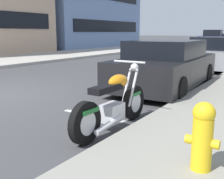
# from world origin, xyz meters

# --- Properties ---
(sidewalk_far_curb) EXTENTS (120.00, 5.00, 0.14)m
(sidewalk_far_curb) POSITION_xyz_m (12.00, 6.89, 0.07)
(sidewalk_far_curb) COLOR #ADA89E
(sidewalk_far_curb) RESTS_ON ground
(parking_stall_stripe) EXTENTS (0.12, 2.20, 0.01)m
(parking_stall_stripe) POSITION_xyz_m (0.00, -3.79, 0.00)
(parking_stall_stripe) COLOR silver
(parking_stall_stripe) RESTS_ON ground
(parked_motorcycle) EXTENTS (2.09, 0.62, 1.12)m
(parked_motorcycle) POSITION_xyz_m (-0.46, -4.17, 0.43)
(parked_motorcycle) COLOR black
(parked_motorcycle) RESTS_ON ground
(parked_car_second_in_row) EXTENTS (4.56, 2.07, 1.39)m
(parked_car_second_in_row) POSITION_xyz_m (3.39, -3.55, 0.67)
(parked_car_second_in_row) COLOR black
(parked_car_second_in_row) RESTS_ON ground
(parked_car_behind_motorcycle) EXTENTS (4.33, 1.93, 1.41)m
(parked_car_behind_motorcycle) POSITION_xyz_m (8.86, -3.69, 0.65)
(parked_car_behind_motorcycle) COLOR gray
(parked_car_behind_motorcycle) RESTS_ON ground
(crossing_truck) EXTENTS (2.44, 5.13, 1.89)m
(crossing_truck) POSITION_xyz_m (29.75, 0.63, 0.88)
(crossing_truck) COLOR #141947
(crossing_truck) RESTS_ON ground
(fire_hydrant) EXTENTS (0.24, 0.36, 0.76)m
(fire_hydrant) POSITION_xyz_m (-1.34, -5.86, 0.54)
(fire_hydrant) COLOR gold
(fire_hydrant) RESTS_ON sidewalk_near_curb
(townhouse_far_uphill) EXTENTS (13.31, 8.79, 9.98)m
(townhouse_far_uphill) POSITION_xyz_m (19.81, 13.55, 4.99)
(townhouse_far_uphill) COLOR #6B84B2
(townhouse_far_uphill) RESTS_ON ground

